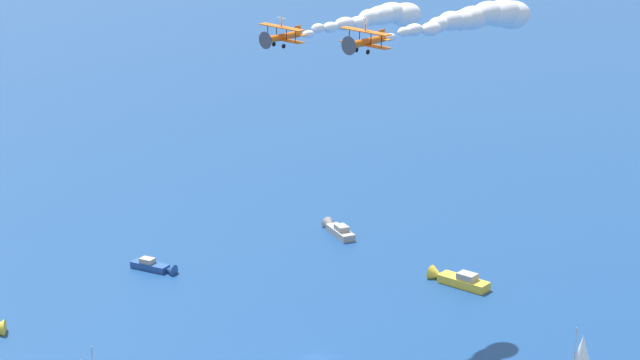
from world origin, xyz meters
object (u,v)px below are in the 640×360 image
Objects in this scene: wingwalker_wingman at (281,20)px; motorboat_trailing at (156,267)px; biplane_wingman at (281,36)px; motorboat_ahead at (337,229)px; motorboat_far_stbd at (456,279)px; biplane_lead at (365,41)px; wingwalker_lead at (366,23)px.

motorboat_trailing is at bearing -53.63° from wingwalker_wingman.
wingwalker_wingman is at bearing 116.90° from biplane_wingman.
motorboat_ahead is (-31.21, -15.72, 0.09)m from motorboat_trailing.
biplane_wingman is 4.23× the size of wingwalker_wingman.
wingwalker_wingman reaches higher than motorboat_ahead.
motorboat_trailing is 56.82m from wingwalker_wingman.
motorboat_far_stbd is 56.33m from wingwalker_wingman.
biplane_lead reaches higher than motorboat_far_stbd.
motorboat_ahead is at bearing -104.13° from biplane_wingman.
motorboat_trailing is 1.25× the size of biplane_wingman.
motorboat_far_stbd is 6.19× the size of wingwalker_wingman.
biplane_lead is 3.67× the size of wingwalker_lead.
wingwalker_wingman is at bearing 126.37° from motorboat_trailing.
biplane_lead reaches higher than motorboat_ahead.
biplane_wingman reaches higher than motorboat_trailing.
wingwalker_lead reaches higher than motorboat_far_stbd.
motorboat_trailing is at bearing -53.63° from wingwalker_lead.
biplane_lead is (18.29, 31.94, 44.71)m from motorboat_far_stbd.
biplane_wingman is at bearing 126.38° from motorboat_trailing.
motorboat_far_stbd reaches higher than motorboat_ahead.
motorboat_far_stbd is 1.46× the size of biplane_wingman.
biplane_lead is 16.51m from biplane_wingman.
motorboat_far_stbd is 1.46× the size of biplane_lead.
biplane_wingman reaches higher than motorboat_far_stbd.
motorboat_far_stbd is at bearing -146.26° from biplane_wingman.
wingwalker_lead is 16.51m from wingwalker_wingman.
wingwalker_lead is 16.92m from biplane_wingman.
biplane_wingman is (9.73, -13.22, -1.73)m from biplane_lead.
wingwalker_lead is 0.27× the size of biplane_wingman.
motorboat_ahead is 6.23× the size of wingwalker_wingman.
biplane_lead is at bearing 126.38° from wingwalker_wingman.
motorboat_far_stbd is 49.14m from motorboat_trailing.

